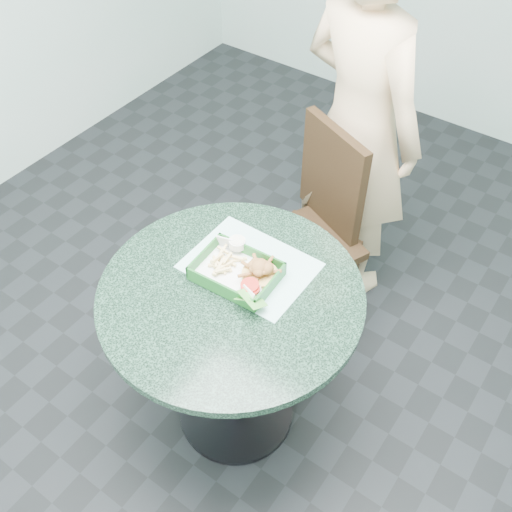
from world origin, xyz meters
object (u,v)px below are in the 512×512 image
Objects in this scene: cafe_table at (232,327)px; food_basket at (237,278)px; diner_person at (362,106)px; crab_sandwich at (259,275)px; sauce_ramekin at (239,247)px; dining_chair at (318,221)px.

cafe_table is 0.20m from food_basket.
diner_person is 0.91m from food_basket.
sauce_ramekin is (-0.13, 0.06, 0.00)m from crab_sandwich.
diner_person is at bearing 93.02° from food_basket.
cafe_table is at bearing -61.30° from dining_chair.
diner_person is at bearing 94.12° from cafe_table.
dining_chair reaches higher than sauce_ramekin.
dining_chair is 0.50× the size of diner_person.
dining_chair is 0.66m from crab_sandwich.
dining_chair is at bearing 101.01° from crab_sandwich.
sauce_ramekin is (-0.01, -0.80, -0.14)m from diner_person.
food_basket is at bearing -62.75° from dining_chair.
diner_person reaches higher than crab_sandwich.
diner_person is at bearing 97.77° from crab_sandwich.
sauce_ramekin is (-0.06, 0.09, 0.03)m from food_basket.
sauce_ramekin reaches higher than food_basket.
cafe_table is at bearing -62.67° from sauce_ramekin.
diner_person is at bearing 89.28° from sauce_ramekin.
crab_sandwich is at bearing 21.87° from food_basket.
cafe_table is 0.24m from crab_sandwich.
diner_person is 15.96× the size of crab_sandwich.
cafe_table is 3.28× the size of food_basket.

